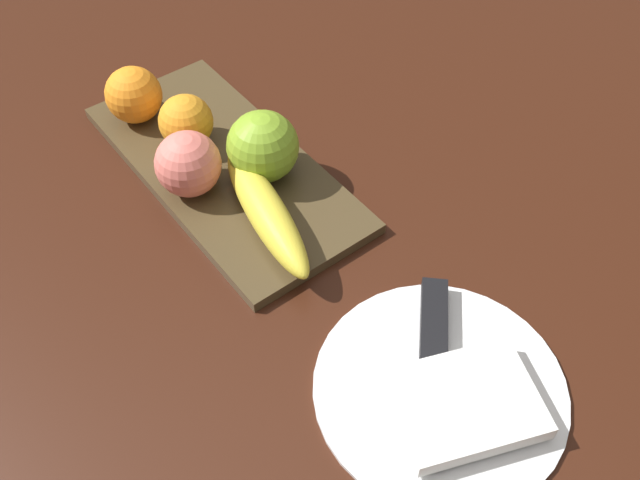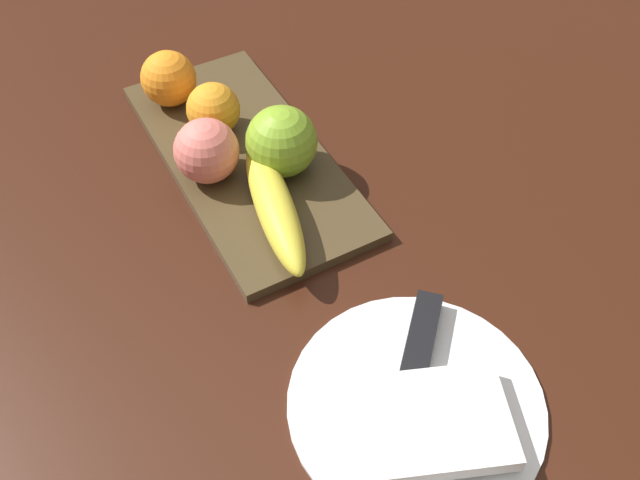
{
  "view_description": "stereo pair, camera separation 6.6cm",
  "coord_description": "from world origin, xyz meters",
  "px_view_note": "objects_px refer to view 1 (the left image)",
  "views": [
    {
      "loc": [
        0.51,
        -0.23,
        0.55
      ],
      "look_at": [
        0.17,
        0.04,
        0.04
      ],
      "focal_mm": 39.52,
      "sensor_mm": 36.0,
      "label": 1
    },
    {
      "loc": [
        0.55,
        -0.17,
        0.55
      ],
      "look_at": [
        0.17,
        0.04,
        0.04
      ],
      "focal_mm": 39.52,
      "sensor_mm": 36.0,
      "label": 2
    }
  ],
  "objects_px": {
    "orange_near_banana": "(136,94)",
    "knife": "(434,337)",
    "banana": "(266,211)",
    "apple": "(263,147)",
    "peach": "(188,164)",
    "fruit_tray": "(226,169)",
    "folded_napkin": "(465,403)",
    "dinner_plate": "(440,387)",
    "orange_near_apple": "(186,122)"
  },
  "relations": [
    {
      "from": "peach",
      "to": "banana",
      "type": "bearing_deg",
      "value": 20.21
    },
    {
      "from": "banana",
      "to": "knife",
      "type": "relative_size",
      "value": 1.3
    },
    {
      "from": "orange_near_apple",
      "to": "dinner_plate",
      "type": "bearing_deg",
      "value": 1.8
    },
    {
      "from": "apple",
      "to": "folded_napkin",
      "type": "xyz_separation_m",
      "value": [
        0.33,
        -0.03,
        -0.03
      ]
    },
    {
      "from": "dinner_plate",
      "to": "folded_napkin",
      "type": "distance_m",
      "value": 0.03
    },
    {
      "from": "peach",
      "to": "fruit_tray",
      "type": "bearing_deg",
      "value": 99.9
    },
    {
      "from": "apple",
      "to": "folded_napkin",
      "type": "relative_size",
      "value": 0.65
    },
    {
      "from": "apple",
      "to": "knife",
      "type": "height_order",
      "value": "apple"
    },
    {
      "from": "folded_napkin",
      "to": "orange_near_banana",
      "type": "bearing_deg",
      "value": -176.07
    },
    {
      "from": "apple",
      "to": "dinner_plate",
      "type": "relative_size",
      "value": 0.35
    },
    {
      "from": "fruit_tray",
      "to": "orange_near_banana",
      "type": "distance_m",
      "value": 0.14
    },
    {
      "from": "fruit_tray",
      "to": "folded_napkin",
      "type": "bearing_deg",
      "value": 0.0
    },
    {
      "from": "peach",
      "to": "folded_napkin",
      "type": "distance_m",
      "value": 0.36
    },
    {
      "from": "peach",
      "to": "folded_napkin",
      "type": "bearing_deg",
      "value": 7.49
    },
    {
      "from": "banana",
      "to": "dinner_plate",
      "type": "relative_size",
      "value": 0.85
    },
    {
      "from": "knife",
      "to": "orange_near_apple",
      "type": "bearing_deg",
      "value": -129.56
    },
    {
      "from": "fruit_tray",
      "to": "apple",
      "type": "bearing_deg",
      "value": 35.87
    },
    {
      "from": "banana",
      "to": "orange_near_apple",
      "type": "xyz_separation_m",
      "value": [
        -0.15,
        0.0,
        0.01
      ]
    },
    {
      "from": "peach",
      "to": "knife",
      "type": "height_order",
      "value": "peach"
    },
    {
      "from": "orange_near_apple",
      "to": "folded_napkin",
      "type": "xyz_separation_m",
      "value": [
        0.42,
        0.01,
        -0.03
      ]
    },
    {
      "from": "apple",
      "to": "peach",
      "type": "distance_m",
      "value": 0.08
    },
    {
      "from": "orange_near_banana",
      "to": "peach",
      "type": "bearing_deg",
      "value": -5.35
    },
    {
      "from": "orange_near_apple",
      "to": "peach",
      "type": "height_order",
      "value": "peach"
    },
    {
      "from": "banana",
      "to": "folded_napkin",
      "type": "xyz_separation_m",
      "value": [
        0.27,
        0.01,
        -0.01
      ]
    },
    {
      "from": "peach",
      "to": "apple",
      "type": "bearing_deg",
      "value": 68.74
    },
    {
      "from": "orange_near_apple",
      "to": "orange_near_banana",
      "type": "height_order",
      "value": "orange_near_banana"
    },
    {
      "from": "dinner_plate",
      "to": "folded_napkin",
      "type": "bearing_deg",
      "value": -0.0
    },
    {
      "from": "orange_near_banana",
      "to": "dinner_plate",
      "type": "relative_size",
      "value": 0.29
    },
    {
      "from": "banana",
      "to": "peach",
      "type": "relative_size",
      "value": 2.72
    },
    {
      "from": "banana",
      "to": "orange_near_banana",
      "type": "height_order",
      "value": "orange_near_banana"
    },
    {
      "from": "fruit_tray",
      "to": "orange_near_apple",
      "type": "height_order",
      "value": "orange_near_apple"
    },
    {
      "from": "fruit_tray",
      "to": "peach",
      "type": "xyz_separation_m",
      "value": [
        0.01,
        -0.05,
        0.04
      ]
    },
    {
      "from": "knife",
      "to": "apple",
      "type": "bearing_deg",
      "value": -135.85
    },
    {
      "from": "apple",
      "to": "banana",
      "type": "bearing_deg",
      "value": -33.23
    },
    {
      "from": "orange_near_banana",
      "to": "peach",
      "type": "distance_m",
      "value": 0.14
    },
    {
      "from": "apple",
      "to": "dinner_plate",
      "type": "xyz_separation_m",
      "value": [
        0.3,
        -0.03,
        -0.05
      ]
    },
    {
      "from": "fruit_tray",
      "to": "orange_near_banana",
      "type": "height_order",
      "value": "orange_near_banana"
    },
    {
      "from": "folded_napkin",
      "to": "knife",
      "type": "xyz_separation_m",
      "value": [
        -0.06,
        0.03,
        -0.0
      ]
    },
    {
      "from": "fruit_tray",
      "to": "knife",
      "type": "distance_m",
      "value": 0.3
    },
    {
      "from": "apple",
      "to": "peach",
      "type": "bearing_deg",
      "value": -111.26
    },
    {
      "from": "fruit_tray",
      "to": "banana",
      "type": "relative_size",
      "value": 1.9
    },
    {
      "from": "peach",
      "to": "dinner_plate",
      "type": "bearing_deg",
      "value": 8.1
    },
    {
      "from": "apple",
      "to": "orange_near_apple",
      "type": "bearing_deg",
      "value": -157.16
    },
    {
      "from": "peach",
      "to": "knife",
      "type": "distance_m",
      "value": 0.3
    },
    {
      "from": "peach",
      "to": "knife",
      "type": "bearing_deg",
      "value": 13.91
    },
    {
      "from": "banana",
      "to": "knife",
      "type": "height_order",
      "value": "banana"
    },
    {
      "from": "orange_near_banana",
      "to": "knife",
      "type": "xyz_separation_m",
      "value": [
        0.43,
        0.06,
        -0.03
      ]
    },
    {
      "from": "dinner_plate",
      "to": "banana",
      "type": "bearing_deg",
      "value": -176.72
    },
    {
      "from": "fruit_tray",
      "to": "knife",
      "type": "height_order",
      "value": "knife"
    },
    {
      "from": "banana",
      "to": "orange_near_banana",
      "type": "distance_m",
      "value": 0.23
    }
  ]
}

